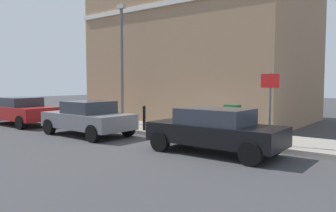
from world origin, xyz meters
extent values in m
plane|color=#38383A|center=(0.00, 0.00, 0.00)|extent=(80.00, 80.00, 0.00)
cube|color=gray|center=(1.88, 6.00, 0.07)|extent=(2.63, 30.00, 0.15)
cube|color=#937256|center=(7.10, 3.69, 4.30)|extent=(7.80, 11.38, 8.60)
cube|color=silver|center=(3.16, 3.69, 5.91)|extent=(0.12, 11.38, 0.24)
cube|color=black|center=(-0.70, -1.68, 0.61)|extent=(1.73, 4.10, 0.58)
cube|color=#2D333D|center=(-0.70, -1.68, 1.12)|extent=(1.50, 2.12, 0.50)
cylinder|color=black|center=(-1.50, -0.20, 0.32)|extent=(0.23, 0.64, 0.64)
cylinder|color=black|center=(0.07, -0.18, 0.32)|extent=(0.23, 0.64, 0.64)
cylinder|color=black|center=(-1.46, -3.18, 0.32)|extent=(0.23, 0.64, 0.64)
cylinder|color=black|center=(0.11, -3.16, 0.32)|extent=(0.23, 0.64, 0.64)
cube|color=slate|center=(-0.91, 4.09, 0.62)|extent=(1.90, 3.98, 0.60)
cube|color=#2D333D|center=(-0.91, 4.00, 1.15)|extent=(1.64, 1.70, 0.50)
cylinder|color=black|center=(-1.75, 5.53, 0.32)|extent=(0.23, 0.64, 0.64)
cylinder|color=black|center=(-0.02, 5.49, 0.32)|extent=(0.23, 0.64, 0.64)
cylinder|color=black|center=(-1.80, 2.68, 0.32)|extent=(0.23, 0.64, 0.64)
cylinder|color=black|center=(-0.08, 2.65, 0.32)|extent=(0.23, 0.64, 0.64)
cube|color=maroon|center=(-0.91, 9.49, 0.64)|extent=(1.76, 4.34, 0.63)
cube|color=#2D333D|center=(-0.91, 9.53, 1.16)|extent=(1.55, 2.02, 0.47)
cylinder|color=black|center=(-0.08, 11.11, 0.32)|extent=(0.22, 0.64, 0.64)
cylinder|color=black|center=(-1.73, 7.87, 0.32)|extent=(0.22, 0.64, 0.64)
cylinder|color=black|center=(-0.07, 7.87, 0.32)|extent=(0.22, 0.64, 0.64)
cylinder|color=black|center=(0.07, 13.34, 0.32)|extent=(0.24, 0.65, 0.64)
cube|color=#1E4C28|center=(2.08, -0.83, 0.72)|extent=(0.40, 0.55, 1.15)
cube|color=#333333|center=(2.08, -0.83, 0.19)|extent=(0.46, 0.61, 0.08)
cylinder|color=black|center=(2.18, 0.78, 0.62)|extent=(0.12, 0.12, 0.95)
sphere|color=black|center=(2.18, 0.78, 1.12)|extent=(0.14, 0.14, 0.14)
cylinder|color=black|center=(0.82, 2.58, 0.62)|extent=(0.12, 0.12, 0.95)
sphere|color=black|center=(0.82, 2.58, 1.12)|extent=(0.14, 0.14, 0.14)
cylinder|color=#59595B|center=(0.92, -2.74, 1.30)|extent=(0.08, 0.08, 2.30)
cube|color=white|center=(0.90, -2.74, 2.20)|extent=(0.03, 0.56, 0.40)
cube|color=red|center=(0.88, -2.74, 2.20)|extent=(0.01, 0.60, 0.44)
cylinder|color=#59595B|center=(1.93, 5.03, 2.90)|extent=(0.14, 0.14, 5.50)
cube|color=#A5A599|center=(1.93, 5.03, 5.77)|extent=(0.20, 0.44, 0.20)
camera|label=1|loc=(-9.36, -6.71, 2.15)|focal=35.45mm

